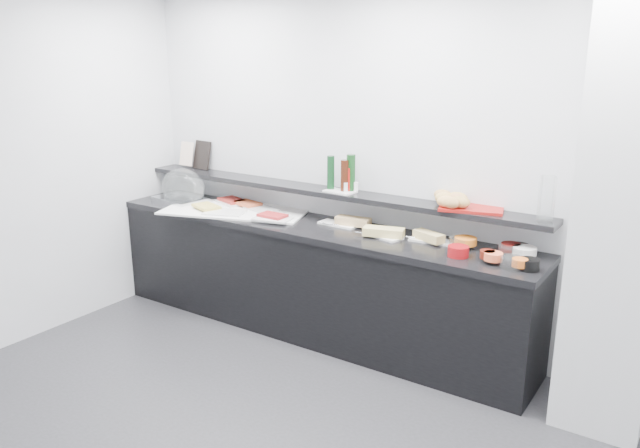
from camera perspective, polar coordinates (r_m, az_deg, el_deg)
The scene contains 55 objects.
back_wall at distance 4.67m, azimuth 8.40°, elevation 4.83°, with size 5.00×0.02×2.70m, color silver.
column at distance 3.93m, azimuth 26.20°, elevation 1.28°, with size 0.50×0.50×2.70m, color silver.
buffet_cabinet at distance 5.01m, azimuth -0.79°, elevation -5.26°, with size 3.60×0.60×0.85m, color black.
counter_top at distance 4.87m, azimuth -0.81°, elevation -0.31°, with size 3.62×0.62×0.05m, color black.
wall_shelf at distance 4.94m, azimuth 0.32°, elevation 3.00°, with size 3.60×0.25×0.04m, color black.
cloche_base at distance 5.71m, azimuth -12.68°, elevation 2.19°, with size 0.46×0.31×0.04m, color silver.
cloche_dome at distance 5.71m, azimuth -12.40°, elevation 3.28°, with size 0.44×0.29×0.34m, color white.
linen_runner at distance 5.30m, azimuth -7.73°, elevation 1.24°, with size 1.20×0.57×0.01m, color white.
platter_meat_a at distance 5.53m, azimuth -8.08°, elevation 2.00°, with size 0.30×0.20×0.01m, color silver.
food_meat_a at distance 5.52m, azimuth -8.05°, elevation 2.18°, with size 0.25×0.16×0.02m, color maroon.
platter_salmon at distance 5.27m, azimuth -5.40°, elevation 1.42°, with size 0.28×0.19×0.01m, color silver.
food_salmon at distance 5.39m, azimuth -6.68°, elevation 1.90°, with size 0.24×0.15×0.02m, color #C84E29.
platter_cheese at distance 5.18m, azimuth -8.72°, elevation 1.06°, with size 0.32×0.22×0.01m, color white.
food_cheese at distance 5.33m, azimuth -10.36°, elevation 1.60°, with size 0.25×0.16×0.02m, color #D6BD53.
platter_meat_b at distance 4.95m, azimuth -4.37°, elevation 0.49°, with size 0.29×0.19×0.01m, color white.
food_meat_b at distance 4.97m, azimuth -4.36°, elevation 0.79°, with size 0.22×0.14×0.02m, color maroon.
sandwich_plate_left at distance 4.84m, azimuth 1.73°, elevation -0.01°, with size 0.32×0.14×0.01m, color white.
sandwich_food_left at distance 4.79m, azimuth 3.05°, elevation 0.26°, with size 0.27×0.10×0.06m, color tan.
tongs_left at distance 4.81m, azimuth 0.84°, elevation 0.03°, with size 0.01×0.01×0.16m, color #ACAFB3.
sandwich_plate_mid at distance 4.55m, azimuth 5.75°, elevation -1.11°, with size 0.30×0.13×0.01m, color silver.
sandwich_food_mid at distance 4.52m, azimuth 5.84°, elevation -0.72°, with size 0.29×0.11×0.06m, color #D1BC6D.
tongs_mid at distance 4.56m, azimuth 4.12°, elevation -0.86°, with size 0.01×0.01×0.16m, color silver.
sandwich_plate_right at distance 4.49m, azimuth 10.15°, elevation -1.51°, with size 0.31×0.13×0.01m, color silver.
sandwich_food_right at distance 4.46m, azimuth 9.91°, elevation -1.11°, with size 0.23×0.09×0.06m, color tan.
tongs_right at distance 4.51m, azimuth 8.01°, elevation -1.18°, with size 0.01×0.01×0.16m, color #B7BABF.
bowl_glass_fruit at distance 4.39m, azimuth 12.71°, elevation -1.67°, with size 0.15×0.15×0.07m, color silver.
fill_glass_fruit at distance 4.40m, azimuth 13.17°, elevation -1.52°, with size 0.15×0.15×0.05m, color orange.
bowl_black_jam at distance 4.34m, azimuth 17.67°, elevation -2.24°, with size 0.14×0.14×0.07m, color black.
fill_black_jam at distance 4.34m, azimuth 17.05°, elevation -2.02°, with size 0.13×0.13×0.05m, color #580F0C.
bowl_glass_cream at distance 4.29m, azimuth 17.22°, elevation -2.41°, with size 0.19×0.19×0.07m, color white.
fill_glass_cream at distance 4.29m, azimuth 18.20°, elevation -2.34°, with size 0.15×0.15×0.05m, color white.
bowl_red_jam at distance 4.21m, azimuth 12.52°, elevation -2.45°, with size 0.14×0.14×0.07m, color maroon.
fill_red_jam at distance 4.15m, azimuth 15.07°, elevation -2.70°, with size 0.10×0.10×0.05m, color #52140B.
bowl_glass_salmon at distance 4.07m, azimuth 17.19°, elevation -3.40°, with size 0.15×0.15×0.07m, color silver.
fill_glass_salmon at distance 4.12m, azimuth 15.57°, elevation -2.87°, with size 0.12×0.12×0.05m, color #F6653C.
bowl_black_fruit at distance 4.07m, azimuth 18.60°, elevation -3.53°, with size 0.13×0.13×0.07m, color black.
fill_black_fruit at distance 4.05m, azimuth 17.81°, elevation -3.38°, with size 0.10×0.10×0.05m, color #D5601D.
framed_print at distance 5.85m, azimuth -10.73°, elevation 6.22°, with size 0.20×0.02×0.26m, color black.
print_art at distance 5.95m, azimuth -12.10°, elevation 6.30°, with size 0.16×0.00×0.22m, color beige.
condiment_tray at distance 4.82m, azimuth 1.85°, elevation 2.99°, with size 0.24×0.15×0.01m, color white.
bottle_green_a at distance 4.87m, azimuth 0.99°, elevation 4.74°, with size 0.06×0.06×0.26m, color #0D3217.
bottle_brown at distance 4.80m, azimuth 2.27°, elevation 4.45°, with size 0.06×0.06×0.24m, color #331409.
bottle_green_b at distance 4.81m, azimuth 2.84°, elevation 4.72°, with size 0.07×0.07×0.28m, color #0E3613.
bottle_hot at distance 4.81m, azimuth 2.66°, elevation 4.11°, with size 0.05×0.05×0.18m, color #A3100B.
shaker_salt at distance 4.80m, azimuth 2.35°, elevation 3.41°, with size 0.04×0.04×0.07m, color silver.
shaker_pepper at distance 4.81m, azimuth 3.31°, elevation 3.44°, with size 0.03×0.03×0.07m, color white.
bread_tray at distance 4.44m, azimuth 13.69°, elevation 1.47°, with size 0.43×0.30×0.02m, color maroon.
bread_roll_nw at distance 4.54m, azimuth 11.18°, elevation 2.59°, with size 0.15×0.10×0.08m, color #B28044.
bread_roll_n at distance 4.48m, azimuth 12.48°, elevation 2.35°, with size 0.16×0.10×0.08m, color #B78C46.
bread_roll_sw at distance 4.36m, azimuth 11.48°, elevation 2.03°, with size 0.13×0.08×0.08m, color tan.
bread_roll_s at distance 4.33m, azimuth 11.88°, elevation 1.93°, with size 0.13×0.08×0.08m, color #B48344.
bread_roll_se at distance 4.36m, azimuth 12.72°, elevation 1.97°, with size 0.14×0.09×0.08m, color #AA8341.
bread_roll_midw at distance 4.46m, azimuth 11.26°, elevation 2.34°, with size 0.13×0.08×0.08m, color tan.
bread_roll_mide at distance 4.44m, azimuth 12.39°, elevation 2.23°, with size 0.12×0.08×0.08m, color #B97B46.
carafe at distance 4.20m, azimuth 20.01°, elevation 2.12°, with size 0.10×0.10×0.30m, color silver.
Camera 1 is at (1.95, -2.15, 2.22)m, focal length 35.00 mm.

